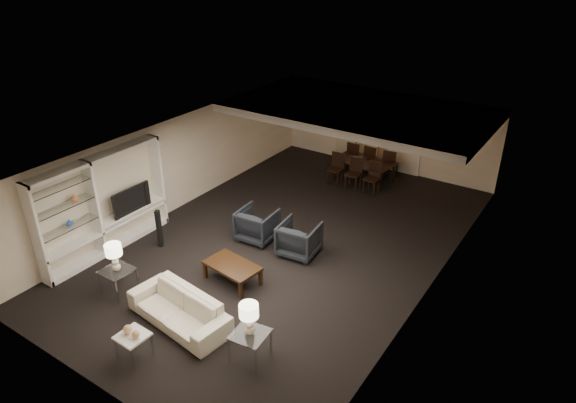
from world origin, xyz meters
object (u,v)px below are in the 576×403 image
Objects in this scene: table_lamp_left at (115,258)px; vase_amber at (75,197)px; pendant_light at (368,129)px; floor_speaker at (159,229)px; chair_fl at (355,155)px; side_table_right at (250,346)px; television at (128,199)px; armchair_left at (257,225)px; vase_blue at (69,223)px; chair_fm at (373,159)px; side_table_left at (119,281)px; dining_table at (363,171)px; marble_table at (134,346)px; floor_lamp at (356,142)px; chair_fr at (390,163)px; chair_nl at (335,169)px; chair_nr at (372,178)px; sofa at (179,309)px; table_lamp_right at (249,319)px; armchair_right at (299,239)px; coffee_table at (233,273)px.

vase_amber is at bearing 167.24° from table_lamp_left.
pendant_light reaches higher than floor_speaker.
side_table_right is at bearing 105.39° from chair_fl.
table_lamp_left is 0.57× the size of television.
armchair_left is at bearing 90.21° from chair_fl.
vase_blue is at bearing 178.83° from side_table_right.
chair_fm is at bearing 69.00° from vase_blue.
side_table_right is 5.11m from vase_amber.
side_table_left is 8.01m from dining_table.
dining_table is at bearing 77.74° from side_table_left.
pendant_light reaches higher than armchair_left.
floor_lamp is at bearing 94.30° from marble_table.
floor_lamp reaches higher than chair_fr.
side_table_left is at bearing -3.81° from vase_blue.
chair_fr reaches higher than side_table_left.
side_table_right is at bearing -1.17° from vase_blue.
vase_amber is at bearing -114.85° from chair_nl.
television is (-4.89, 1.68, 0.78)m from side_table_right.
side_table_right is at bearing 0.00° from side_table_left.
floor_lamp reaches higher than side_table_left.
chair_fl is (-0.99, 1.39, -1.46)m from pendant_light.
chair_nr is at bearing -34.53° from television.
chair_nl is 1.00× the size of chair_fm.
sofa is 3.36m from armchair_left.
vase_blue reaches higher than table_lamp_right.
pendant_light is 0.48× the size of television.
armchair_right reaches higher than dining_table.
chair_fr reaches higher than armchair_right.
television is 6.71m from chair_nr.
armchair_left is 1.20m from armchair_right.
side_table_right is (2.30, -3.30, -0.12)m from armchair_left.
sofa is at bearing -180.00° from side_table_right.
table_lamp_left is 3.40m from table_lamp_right.
side_table_right is at bearing -76.15° from chair_nl.
vase_amber is 9.06m from chair_fr.
marble_table is at bearing 75.81° from armchair_right.
table_lamp_right is 8.79m from chair_fl.
coffee_table is at bearing 95.20° from chair_fl.
armchair_right is (0.60, 3.30, 0.09)m from sofa.
floor_lamp is at bearing -65.07° from chair_fl.
chair_fl is at bearing -5.01° from chair_fr.
floor_lamp is at bearing 91.21° from chair_nl.
floor_speaker reaches higher than marble_table.
television is (-3.19, 2.78, 0.81)m from marble_table.
sofa is at bearing 97.98° from chair_fm.
television is at bearing -119.08° from chair_nl.
vase_blue is (-4.92, 0.10, 0.87)m from side_table_right.
side_table_right is (1.70, 0.00, -0.04)m from sofa.
vase_amber is (-4.92, 0.34, 1.37)m from side_table_right.
chair_nl is 1.00× the size of chair_nr.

